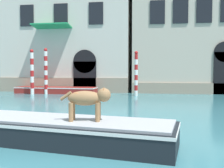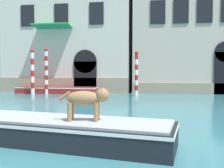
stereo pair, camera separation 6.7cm
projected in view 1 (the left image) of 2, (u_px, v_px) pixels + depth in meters
name	position (u px, v px, depth m)	size (l,w,h in m)	color
palazzo_left	(71.00, 0.00, 25.98)	(11.92, 7.40, 17.87)	beige
boat_foreground	(62.00, 130.00, 7.12)	(6.35, 2.65, 0.68)	black
dog_on_deck	(89.00, 99.00, 6.77)	(1.32, 0.48, 0.88)	#997047
boat_moored_near_palazzo	(56.00, 90.00, 22.38)	(7.04, 1.86, 0.54)	maroon
mooring_pole_0	(46.00, 71.00, 21.66)	(0.29, 0.29, 3.79)	white
mooring_pole_1	(136.00, 73.00, 20.30)	(0.27, 0.27, 3.46)	white
mooring_pole_2	(32.00, 72.00, 21.32)	(0.29, 0.29, 3.67)	white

